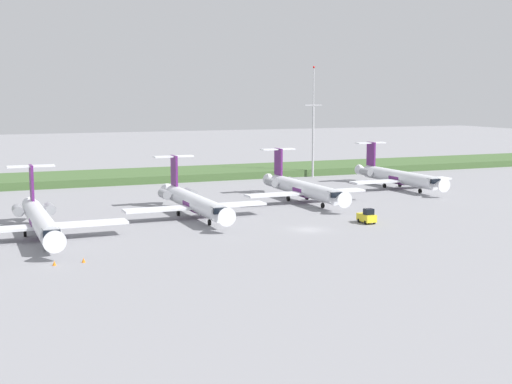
{
  "coord_description": "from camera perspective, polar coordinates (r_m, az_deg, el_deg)",
  "views": [
    {
      "loc": [
        -45.76,
        -90.27,
        19.22
      ],
      "look_at": [
        0.0,
        19.64,
        3.0
      ],
      "focal_mm": 50.04,
      "sensor_mm": 36.0,
      "label": 1
    }
  ],
  "objects": [
    {
      "name": "grass_berm",
      "position": [
        167.94,
        -6.65,
        1.42
      ],
      "size": [
        320.0,
        20.0,
        1.65
      ],
      "primitive_type": "cube",
      "color": "#426033",
      "rests_on": "ground"
    },
    {
      "name": "antenna_mast",
      "position": [
        168.06,
        4.59,
        4.83
      ],
      "size": [
        4.4,
        0.5,
        25.87
      ],
      "color": "#B2B2B7",
      "rests_on": "ground"
    },
    {
      "name": "safety_cone_front_marker",
      "position": [
        84.52,
        -15.82,
        -5.5
      ],
      "size": [
        0.44,
        0.44,
        0.55
      ],
      "primitive_type": "cone",
      "color": "orange",
      "rests_on": "ground"
    },
    {
      "name": "regional_jet_fourth",
      "position": [
        150.55,
        11.23,
        1.25
      ],
      "size": [
        22.81,
        31.0,
        9.0
      ],
      "color": "silver",
      "rests_on": "ground"
    },
    {
      "name": "ground_plane",
      "position": [
        130.11,
        -1.75,
        -0.74
      ],
      "size": [
        500.0,
        500.0,
        0.0
      ],
      "primitive_type": "plane",
      "color": "gray"
    },
    {
      "name": "regional_jet_third",
      "position": [
        129.34,
        3.7,
        0.33
      ],
      "size": [
        22.81,
        31.0,
        9.0
      ],
      "color": "silver",
      "rests_on": "ground"
    },
    {
      "name": "regional_jet_second",
      "position": [
        113.37,
        -5.07,
        -0.74
      ],
      "size": [
        22.81,
        31.0,
        9.0
      ],
      "color": "silver",
      "rests_on": "ground"
    },
    {
      "name": "baggage_tug",
      "position": [
        108.91,
        8.86,
        -1.96
      ],
      "size": [
        1.72,
        3.2,
        2.3
      ],
      "color": "yellow",
      "rests_on": "ground"
    },
    {
      "name": "safety_cone_mid_marker",
      "position": [
        85.16,
        -13.62,
        -5.32
      ],
      "size": [
        0.44,
        0.44,
        0.55
      ],
      "primitive_type": "cone",
      "color": "orange",
      "rests_on": "ground"
    },
    {
      "name": "regional_jet_nearest",
      "position": [
        100.58,
        -16.86,
        -2.13
      ],
      "size": [
        22.81,
        31.0,
        9.0
      ],
      "color": "silver",
      "rests_on": "ground"
    }
  ]
}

